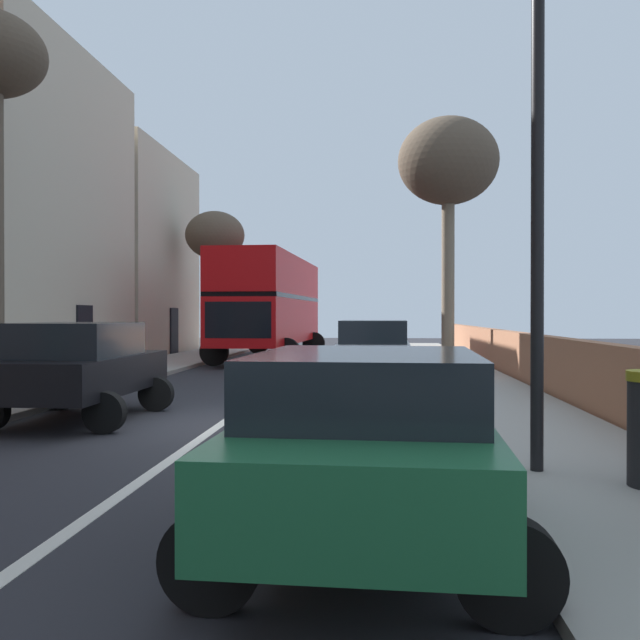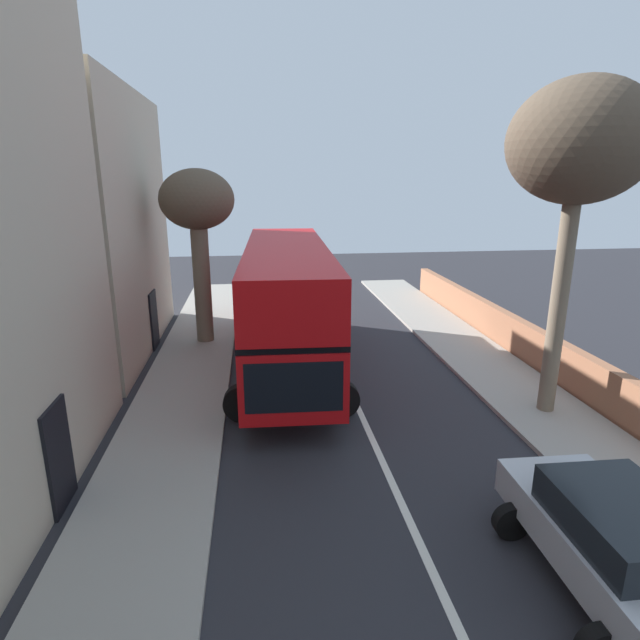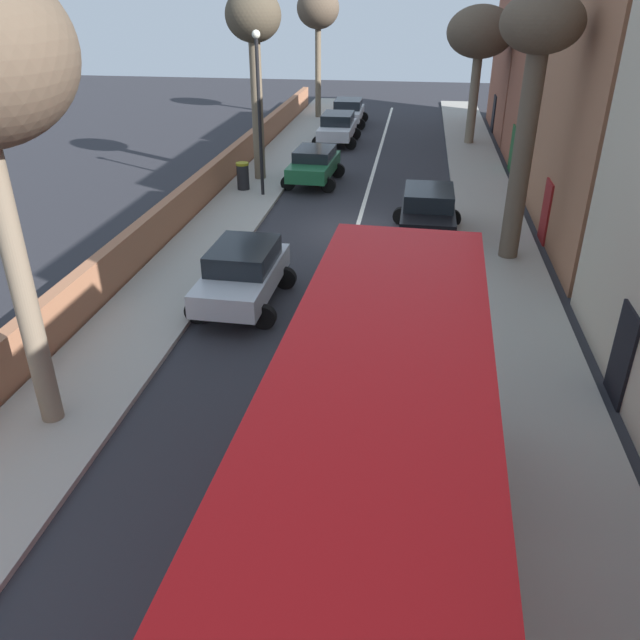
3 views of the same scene
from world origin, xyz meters
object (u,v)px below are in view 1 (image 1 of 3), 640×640
street_tree_right_1 (448,165)px  double_decker_bus (270,301)px  street_tree_left_4 (215,242)px  parked_car_black_left_1 (79,365)px  lamppost_right (538,131)px  parked_car_green_right_0 (368,436)px  parked_car_silver_right_3 (374,349)px

street_tree_right_1 → double_decker_bus: bearing=147.4°
street_tree_right_1 → street_tree_left_4: (-9.61, 7.28, -1.76)m
parked_car_black_left_1 → lamppost_right: 8.28m
double_decker_bus → street_tree_right_1: (6.64, -4.25, 4.45)m
lamppost_right → parked_car_green_right_0: bearing=-126.9°
parked_car_green_right_0 → parked_car_black_left_1: size_ratio=1.02×
parked_car_black_left_1 → street_tree_left_4: bearing=96.4°
parked_car_green_right_0 → parked_car_silver_right_3: size_ratio=1.00×
street_tree_left_4 → parked_car_silver_right_3: bearing=-61.4°
parked_car_silver_right_3 → lamppost_right: size_ratio=0.64×
parked_car_green_right_0 → street_tree_left_4: street_tree_left_4 is taller
parked_car_black_left_1 → parked_car_silver_right_3: (5.00, 6.19, -0.01)m
lamppost_right → double_decker_bus: bearing=106.6°
street_tree_right_1 → lamppost_right: 16.12m
double_decker_bus → parked_car_green_right_0: double_decker_bus is taller
parked_car_green_right_0 → parked_car_black_left_1: parked_car_black_left_1 is taller
double_decker_bus → parked_car_black_left_1: 16.38m
parked_car_silver_right_3 → lamppost_right: (1.80, -9.96, 2.86)m
double_decker_bus → lamppost_right: (6.00, -20.08, 1.45)m
street_tree_left_4 → lamppost_right: (8.97, -23.10, -1.24)m
parked_car_silver_right_3 → street_tree_right_1: (2.44, 5.86, 5.86)m
double_decker_bus → street_tree_left_4: size_ratio=1.76×
parked_car_green_right_0 → parked_car_black_left_1: bearing=129.0°
parked_car_black_left_1 → lamppost_right: size_ratio=0.63×
parked_car_green_right_0 → double_decker_bus: bearing=100.6°
parked_car_green_right_0 → street_tree_right_1: size_ratio=0.49×
parked_car_silver_right_3 → street_tree_left_4: bearing=118.6°
parked_car_green_right_0 → lamppost_right: (1.80, 2.40, 2.92)m
parked_car_silver_right_3 → parked_car_black_left_1: bearing=-128.9°
parked_car_green_right_0 → parked_car_silver_right_3: parked_car_silver_right_3 is taller
lamppost_right → parked_car_silver_right_3: bearing=100.3°
parked_car_green_right_0 → parked_car_black_left_1: (-5.00, 6.17, 0.06)m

